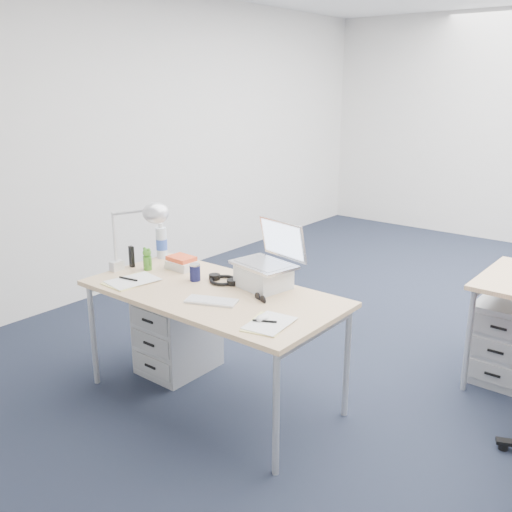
# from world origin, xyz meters

# --- Properties ---
(floor) EXTENTS (7.00, 7.00, 0.00)m
(floor) POSITION_xyz_m (0.00, 0.00, 0.00)
(floor) COLOR black
(floor) RESTS_ON ground
(room) EXTENTS (6.02, 7.02, 2.80)m
(room) POSITION_xyz_m (0.00, 0.00, 1.71)
(room) COLOR silver
(room) RESTS_ON ground
(desk_near) EXTENTS (1.60, 0.80, 0.73)m
(desk_near) POSITION_xyz_m (-0.86, -1.60, 0.68)
(desk_near) COLOR tan
(desk_near) RESTS_ON ground
(drawer_pedestal_near) EXTENTS (0.40, 0.50, 0.55)m
(drawer_pedestal_near) POSITION_xyz_m (-1.32, -1.47, 0.28)
(drawer_pedestal_near) COLOR #A8AAAD
(drawer_pedestal_near) RESTS_ON ground
(drawer_pedestal_far) EXTENTS (0.40, 0.50, 0.55)m
(drawer_pedestal_far) POSITION_xyz_m (0.50, -0.15, 0.28)
(drawer_pedestal_far) COLOR #A8AAAD
(drawer_pedestal_far) RESTS_ON ground
(silver_laptop) EXTENTS (0.43, 0.36, 0.40)m
(silver_laptop) POSITION_xyz_m (-0.65, -1.36, 0.93)
(silver_laptop) COLOR silver
(silver_laptop) RESTS_ON desk_near
(wireless_keyboard) EXTENTS (0.32, 0.23, 0.01)m
(wireless_keyboard) POSITION_xyz_m (-0.73, -1.74, 0.74)
(wireless_keyboard) COLOR white
(wireless_keyboard) RESTS_ON desk_near
(computer_mouse) EXTENTS (0.06, 0.10, 0.03)m
(computer_mouse) POSITION_xyz_m (-0.34, -1.77, 0.75)
(computer_mouse) COLOR white
(computer_mouse) RESTS_ON desk_near
(headphones) EXTENTS (0.23, 0.18, 0.04)m
(headphones) POSITION_xyz_m (-0.91, -1.44, 0.75)
(headphones) COLOR black
(headphones) RESTS_ON desk_near
(can_koozie) EXTENTS (0.09, 0.09, 0.11)m
(can_koozie) POSITION_xyz_m (-1.07, -1.53, 0.79)
(can_koozie) COLOR #151844
(can_koozie) RESTS_ON desk_near
(water_bottle) EXTENTS (0.10, 0.10, 0.25)m
(water_bottle) POSITION_xyz_m (-1.61, -1.32, 0.86)
(water_bottle) COLOR silver
(water_bottle) RESTS_ON desk_near
(bear_figurine) EXTENTS (0.09, 0.07, 0.16)m
(bear_figurine) POSITION_xyz_m (-1.48, -1.57, 0.81)
(bear_figurine) COLOR #2A741F
(bear_figurine) RESTS_ON desk_near
(book_stack) EXTENTS (0.22, 0.19, 0.09)m
(book_stack) POSITION_xyz_m (-1.31, -1.41, 0.77)
(book_stack) COLOR silver
(book_stack) RESTS_ON desk_near
(cordless_phone) EXTENTS (0.04, 0.03, 0.15)m
(cordless_phone) POSITION_xyz_m (-1.61, -1.60, 0.80)
(cordless_phone) COLOR black
(cordless_phone) RESTS_ON desk_near
(papers_left) EXTENTS (0.25, 0.33, 0.01)m
(papers_left) POSITION_xyz_m (-1.37, -1.80, 0.74)
(papers_left) COLOR #FFF893
(papers_left) RESTS_ON desk_near
(papers_right) EXTENTS (0.24, 0.31, 0.01)m
(papers_right) POSITION_xyz_m (-0.29, -1.79, 0.73)
(papers_right) COLOR #FFF893
(papers_right) RESTS_ON desk_near
(sunglasses) EXTENTS (0.13, 0.09, 0.03)m
(sunglasses) POSITION_xyz_m (-0.53, -1.55, 0.74)
(sunglasses) COLOR black
(sunglasses) RESTS_ON desk_near
(desk_lamp) EXTENTS (0.50, 0.27, 0.54)m
(desk_lamp) POSITION_xyz_m (-1.47, -1.71, 1.00)
(desk_lamp) COLOR silver
(desk_lamp) RESTS_ON desk_near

